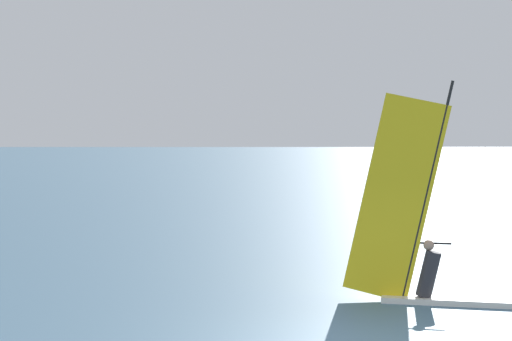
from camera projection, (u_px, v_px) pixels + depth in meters
name	position (u px, v px, depth m)	size (l,w,h in m)	color
windsurfer	(419.00, 244.00, 15.93)	(3.02, 2.11, 4.53)	white
distant_headland	(197.00, 140.00, 1529.98)	(999.22, 345.44, 23.41)	#60665B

